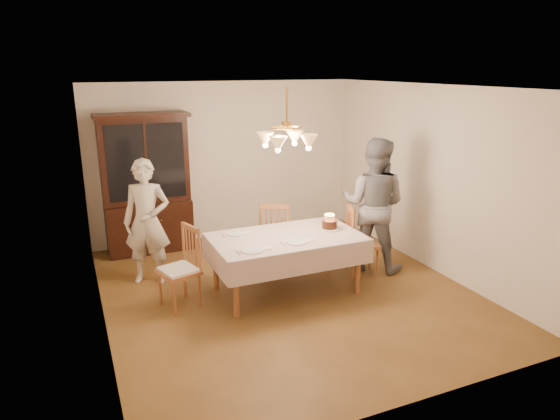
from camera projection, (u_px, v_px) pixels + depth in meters
name	position (u px, v px, depth m)	size (l,w,h in m)	color
ground	(286.00, 291.00, 6.53)	(5.00, 5.00, 0.00)	brown
room_shell	(286.00, 173.00, 6.09)	(5.00, 5.00, 5.00)	white
dining_table	(286.00, 242.00, 6.34)	(1.90, 1.10, 0.76)	brown
china_hutch	(146.00, 186.00, 7.71)	(1.38, 0.54, 2.16)	black
chair_far_side	(275.00, 238.00, 7.18)	(0.57, 0.56, 1.00)	brown
chair_left_end	(179.00, 271.00, 6.00)	(0.53, 0.54, 1.00)	brown
chair_right_end	(362.00, 244.00, 6.96)	(0.54, 0.55, 1.00)	brown
elderly_woman	(147.00, 222.00, 6.61)	(0.62, 0.40, 1.69)	beige
adult_in_grey	(374.00, 205.00, 7.05)	(0.92, 0.72, 1.90)	slate
birthday_cake	(329.00, 225.00, 6.59)	(0.30, 0.30, 0.20)	white
place_setting_near_left	(253.00, 250.00, 5.83)	(0.41, 0.27, 0.02)	white
place_setting_near_right	(297.00, 242.00, 6.10)	(0.41, 0.26, 0.02)	white
place_setting_far_left	(237.00, 234.00, 6.39)	(0.38, 0.23, 0.02)	white
chandelier	(287.00, 140.00, 5.98)	(0.62, 0.62, 0.73)	#BF8C3F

